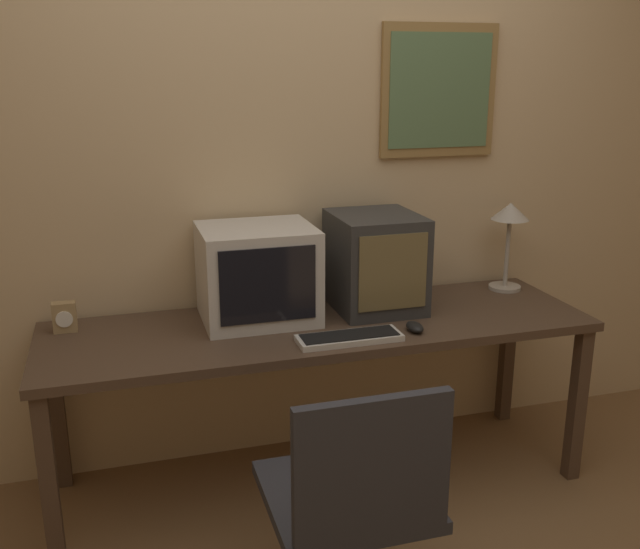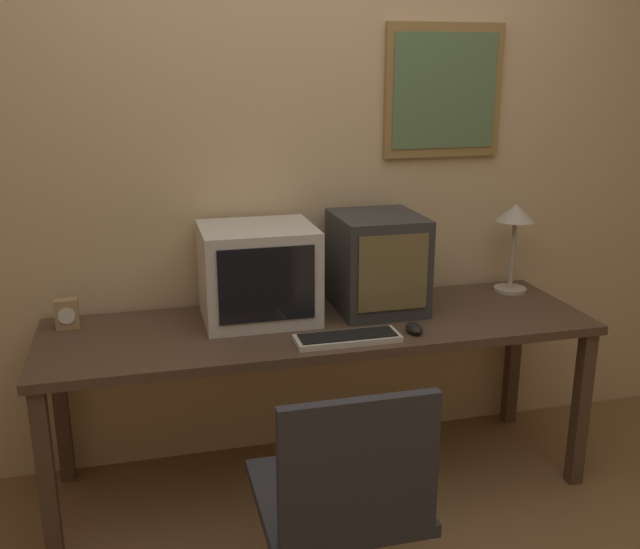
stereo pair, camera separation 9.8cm
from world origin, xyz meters
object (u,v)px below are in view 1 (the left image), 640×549
object	(u,v)px
monitor_right	(375,262)
monitor_left	(257,273)
mouse_near_keyboard	(415,327)
desk_clock	(65,317)
keyboard_main	(349,338)
desk_lamp	(510,223)
office_chair	(352,526)

from	to	relation	value
monitor_right	monitor_left	bearing A→B (deg)	179.50
mouse_near_keyboard	desk_clock	world-z (taller)	desk_clock
monitor_left	monitor_right	xyz separation A→B (m)	(0.50, -0.00, 0.01)
keyboard_main	desk_lamp	xyz separation A→B (m)	(0.89, 0.40, 0.30)
keyboard_main	mouse_near_keyboard	bearing A→B (deg)	4.10
monitor_right	mouse_near_keyboard	xyz separation A→B (m)	(0.05, -0.31, -0.18)
desk_clock	desk_lamp	xyz separation A→B (m)	(1.90, 0.00, 0.25)
desk_clock	desk_lamp	bearing A→B (deg)	0.08
keyboard_main	mouse_near_keyboard	world-z (taller)	mouse_near_keyboard
mouse_near_keyboard	desk_lamp	bearing A→B (deg)	31.95
mouse_near_keyboard	desk_lamp	distance (m)	0.78
monitor_left	office_chair	distance (m)	1.09
keyboard_main	office_chair	size ratio (longest dim) A/B	0.45
mouse_near_keyboard	keyboard_main	bearing A→B (deg)	-175.90
monitor_left	desk_lamp	distance (m)	1.17
monitor_right	keyboard_main	xyz separation A→B (m)	(-0.23, -0.33, -0.19)
mouse_near_keyboard	desk_clock	distance (m)	1.34
keyboard_main	desk_clock	bearing A→B (deg)	158.35
desk_clock	office_chair	distance (m)	1.36
desk_lamp	office_chair	world-z (taller)	desk_lamp
desk_clock	keyboard_main	bearing A→B (deg)	-21.65
monitor_left	desk_clock	size ratio (longest dim) A/B	3.80
keyboard_main	mouse_near_keyboard	xyz separation A→B (m)	(0.27, 0.02, 0.01)
desk_clock	office_chair	world-z (taller)	office_chair
desk_lamp	office_chair	xyz separation A→B (m)	(-1.09, -1.01, -0.65)
mouse_near_keyboard	office_chair	xyz separation A→B (m)	(-0.47, -0.63, -0.36)
monitor_left	keyboard_main	bearing A→B (deg)	-51.19
monitor_right	mouse_near_keyboard	bearing A→B (deg)	-81.65
desk_clock	office_chair	size ratio (longest dim) A/B	0.14
monitor_left	desk_lamp	size ratio (longest dim) A/B	1.12
monitor_left	desk_clock	distance (m)	0.76
monitor_left	keyboard_main	xyz separation A→B (m)	(0.27, -0.34, -0.18)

